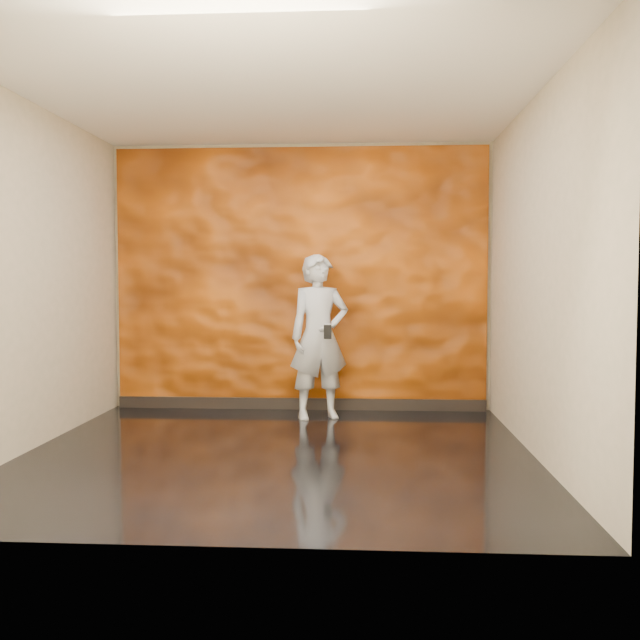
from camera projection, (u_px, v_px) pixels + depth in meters
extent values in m
cube|color=black|center=(278.00, 453.00, 5.64)|extent=(4.00, 4.00, 0.01)
cube|color=tan|center=(301.00, 277.00, 7.55)|extent=(4.00, 0.02, 2.80)
cube|color=tan|center=(229.00, 273.00, 3.57)|extent=(4.00, 0.02, 2.80)
cube|color=tan|center=(29.00, 276.00, 5.68)|extent=(0.02, 4.00, 2.80)
cube|color=tan|center=(538.00, 276.00, 5.43)|extent=(0.02, 4.00, 2.80)
cube|color=white|center=(277.00, 94.00, 5.48)|extent=(4.00, 4.00, 0.01)
cube|color=orange|center=(300.00, 279.00, 7.51)|extent=(3.90, 0.06, 2.75)
cube|color=black|center=(300.00, 404.00, 7.55)|extent=(3.90, 0.04, 0.12)
imported|color=#A3A9B4|center=(319.00, 337.00, 7.02)|extent=(0.69, 0.56, 1.62)
cube|color=black|center=(328.00, 332.00, 6.80)|extent=(0.07, 0.02, 0.14)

